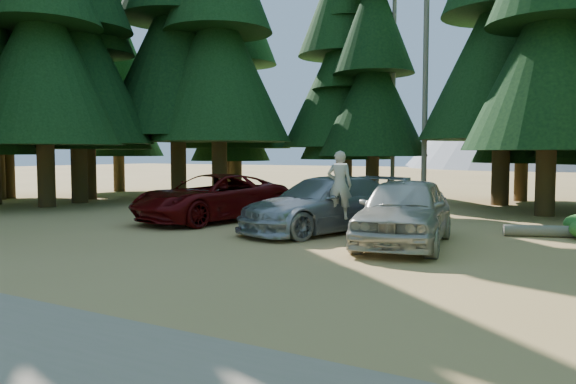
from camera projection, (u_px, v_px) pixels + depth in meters
The scene contains 17 objects.
ground at pixel (205, 252), 13.03m from camera, with size 160.00×160.00×0.00m, color tan.
forest_belt_north at pixel (409, 203), 25.96m from camera, with size 36.00×7.00×22.00m, color black, non-canonical shape.
snag_front at pixel (426, 69), 24.70m from camera, with size 0.24×0.24×12.00m, color gray.
snag_back at pixel (393, 97), 27.07m from camera, with size 0.20×0.20×10.00m, color gray.
mountain_peak at pixel (540, 88), 89.48m from camera, with size 48.00×50.00×28.00m.
red_pickup at pixel (212, 198), 18.89m from camera, with size 2.62×5.69×1.58m, color #570709.
silver_minivan_center at pixel (325, 204), 16.32m from camera, with size 2.24×5.52×1.60m, color #A7A9AF.
silver_minivan_right at pixel (404, 211), 13.95m from camera, with size 2.02×5.01×1.71m, color beige.
frisbee_player at pixel (340, 185), 15.22m from camera, with size 0.77×0.62×1.86m.
log_left at pixel (297, 213), 19.88m from camera, with size 0.33×0.33×4.65m, color gray.
log_mid at pixel (388, 210), 21.20m from camera, with size 0.30×0.30×3.62m, color gray.
shrub_far_left at pixel (176, 203), 22.62m from camera, with size 0.95×0.95×0.52m, color #1F6924.
shrub_left at pixel (323, 206), 21.59m from camera, with size 0.90×0.90×0.49m, color #1F6924.
shrub_center_left at pixel (294, 207), 20.94m from camera, with size 1.07×1.07×0.59m, color #1F6924.
shrub_center_right at pixel (395, 210), 19.71m from camera, with size 1.00×1.00×0.55m, color #1F6924.
shrub_right at pixel (391, 206), 21.17m from camera, with size 1.13×1.13×0.62m, color #1F6924.
shrub_edge_west at pixel (155, 203), 23.07m from camera, with size 0.91×0.91×0.50m, color #1F6924.
Camera 1 is at (8.16, -10.17, 2.30)m, focal length 35.00 mm.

